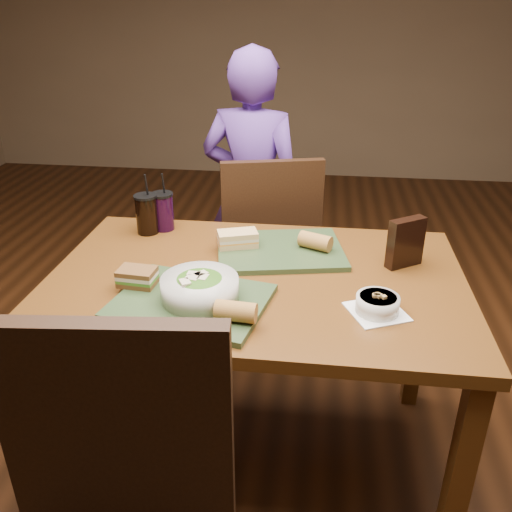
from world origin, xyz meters
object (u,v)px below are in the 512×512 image
at_px(dining_table, 256,301).
at_px(tray_near, 191,302).
at_px(cup_berry, 163,211).
at_px(chip_bag, 406,243).
at_px(sandwich_far, 238,239).
at_px(baguette_near, 236,311).
at_px(sandwich_near, 137,277).
at_px(soup_bowl, 377,304).
at_px(chair_far, 274,248).
at_px(tray_far, 280,250).
at_px(cup_cola, 147,214).
at_px(diner, 253,195).
at_px(salad_bowl, 200,287).
at_px(baguette_far, 315,241).

xyz_separation_m(dining_table, tray_near, (-0.16, -0.19, 0.10)).
xyz_separation_m(cup_berry, chip_bag, (0.85, -0.20, 0.01)).
relative_size(sandwich_far, baguette_near, 1.36).
relative_size(tray_near, sandwich_near, 3.67).
bearing_deg(soup_bowl, sandwich_far, 141.90).
bearing_deg(sandwich_near, chair_far, 67.70).
height_order(soup_bowl, sandwich_far, sandwich_far).
height_order(dining_table, sandwich_far, sandwich_far).
bearing_deg(baguette_near, cup_berry, 121.02).
xyz_separation_m(tray_far, cup_cola, (-0.50, 0.11, 0.07)).
distance_m(diner, sandwich_far, 0.79).
bearing_deg(salad_bowl, cup_cola, 122.43).
xyz_separation_m(dining_table, sandwich_far, (-0.09, 0.18, 0.14)).
distance_m(soup_bowl, chip_bag, 0.33).
relative_size(sandwich_far, cup_cola, 0.66).
bearing_deg(salad_bowl, sandwich_far, 82.09).
distance_m(salad_bowl, soup_bowl, 0.50).
height_order(dining_table, tray_near, tray_near).
distance_m(dining_table, baguette_near, 0.32).
distance_m(salad_bowl, chip_bag, 0.68).
xyz_separation_m(soup_bowl, cup_cola, (-0.80, 0.46, 0.05)).
relative_size(salad_bowl, sandwich_far, 1.47).
distance_m(sandwich_far, chip_bag, 0.55).
relative_size(chair_far, cup_cola, 4.24).
xyz_separation_m(dining_table, tray_far, (0.06, 0.18, 0.10)).
relative_size(dining_table, baguette_far, 11.89).
bearing_deg(cup_cola, cup_berry, 38.68).
relative_size(dining_table, cup_cola, 5.76).
bearing_deg(salad_bowl, chair_far, 81.44).
distance_m(tray_far, chip_bag, 0.41).
xyz_separation_m(sandwich_near, cup_cola, (-0.10, 0.42, 0.03)).
bearing_deg(chair_far, tray_far, -82.41).
relative_size(chair_far, tray_far, 2.28).
relative_size(diner, baguette_near, 12.43).
bearing_deg(sandwich_far, cup_berry, 153.19).
relative_size(chair_far, sandwich_near, 8.37).
bearing_deg(baguette_near, chip_bag, 41.17).
bearing_deg(soup_bowl, dining_table, 154.56).
bearing_deg(tray_far, soup_bowl, -49.47).
bearing_deg(tray_far, cup_berry, 161.26).
height_order(dining_table, chip_bag, chip_bag).
bearing_deg(diner, chair_far, 124.95).
height_order(chair_far, chip_bag, chair_far).
distance_m(tray_far, salad_bowl, 0.42).
bearing_deg(cup_berry, soup_bowl, -33.86).
height_order(tray_near, chip_bag, chip_bag).
xyz_separation_m(diner, baguette_near, (0.12, -1.24, 0.12)).
distance_m(chair_far, tray_far, 0.55).
relative_size(tray_far, chip_bag, 2.59).
bearing_deg(soup_bowl, baguette_near, -162.87).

